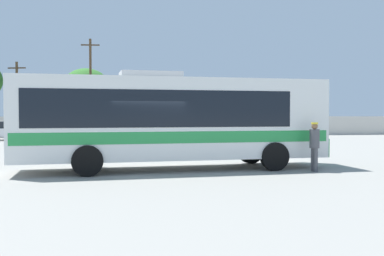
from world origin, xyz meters
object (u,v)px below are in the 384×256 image
object	(u,v)px
utility_pole_near	(17,97)
roadside_tree_midright	(206,99)
roadside_tree_midleft	(86,89)
coach_bus_white_green	(170,118)
utility_pole_far	(91,85)
attendant_by_bus_door	(314,144)
parked_car_second_white	(65,130)

from	to	relation	value
utility_pole_near	roadside_tree_midright	world-z (taller)	utility_pole_near
utility_pole_near	roadside_tree_midleft	distance (m)	6.73
roadside_tree_midleft	utility_pole_near	bearing A→B (deg)	-165.00
coach_bus_white_green	utility_pole_near	distance (m)	31.32
roadside_tree_midleft	roadside_tree_midright	bearing A→B (deg)	-7.28
utility_pole_near	coach_bus_white_green	bearing A→B (deg)	-68.08
utility_pole_far	attendant_by_bus_door	bearing A→B (deg)	-71.93
utility_pole_far	roadside_tree_midright	distance (m)	11.81
attendant_by_bus_door	roadside_tree_midright	size ratio (longest dim) A/B	0.35
utility_pole_far	roadside_tree_midleft	distance (m)	2.52
attendant_by_bus_door	roadside_tree_midleft	size ratio (longest dim) A/B	0.26
parked_car_second_white	utility_pole_far	xyz separation A→B (m)	(1.63, 7.11, 4.14)
attendant_by_bus_door	utility_pole_far	size ratio (longest dim) A/B	0.19
roadside_tree_midleft	roadside_tree_midright	world-z (taller)	roadside_tree_midleft
parked_car_second_white	utility_pole_near	bearing A→B (deg)	124.60
parked_car_second_white	utility_pole_near	size ratio (longest dim) A/B	0.62
roadside_tree_midright	attendant_by_bus_door	bearing A→B (deg)	-93.76
roadside_tree_midleft	roadside_tree_midright	size ratio (longest dim) A/B	1.33
coach_bus_white_green	parked_car_second_white	bearing A→B (deg)	106.49
utility_pole_far	roadside_tree_midleft	world-z (taller)	utility_pole_far
parked_car_second_white	utility_pole_near	world-z (taller)	utility_pole_near
utility_pole_near	roadside_tree_midleft	bearing A→B (deg)	15.00
coach_bus_white_green	roadside_tree_midright	bearing A→B (deg)	76.39
utility_pole_near	utility_pole_far	bearing A→B (deg)	-5.82
attendant_by_bus_door	utility_pole_near	bearing A→B (deg)	118.79
parked_car_second_white	roadside_tree_midright	world-z (taller)	roadside_tree_midright
roadside_tree_midleft	utility_pole_far	bearing A→B (deg)	-76.39
coach_bus_white_green	attendant_by_bus_door	xyz separation A→B (m)	(5.05, -1.43, -0.91)
utility_pole_near	utility_pole_far	xyz separation A→B (m)	(7.03, -0.72, 1.15)
coach_bus_white_green	roadside_tree_midright	world-z (taller)	roadside_tree_midright
roadside_tree_midleft	parked_car_second_white	bearing A→B (deg)	-96.21
parked_car_second_white	utility_pole_near	xyz separation A→B (m)	(-5.40, 7.83, 2.98)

